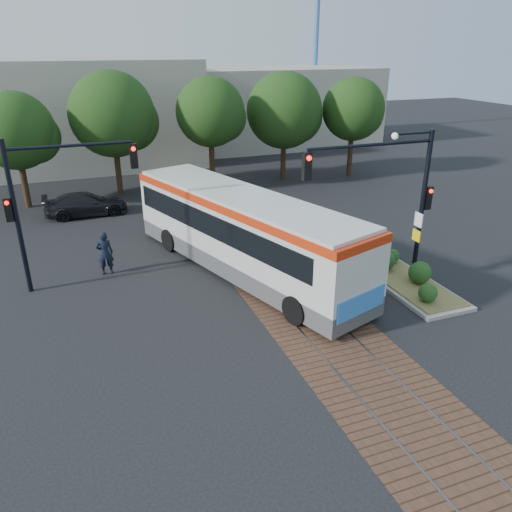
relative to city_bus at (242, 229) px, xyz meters
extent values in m
plane|color=black|center=(0.99, -2.81, -1.91)|extent=(120.00, 120.00, 0.00)
cube|color=brown|center=(0.99, 1.19, -1.91)|extent=(3.60, 40.00, 0.01)
cube|color=slate|center=(0.24, 1.19, -1.90)|extent=(0.06, 40.00, 0.01)
cube|color=slate|center=(1.74, 1.19, -1.90)|extent=(0.06, 40.00, 0.01)
cylinder|color=#382314|center=(-9.01, 13.19, -0.48)|extent=(0.36, 0.36, 2.86)
sphere|color=#1B3D13|center=(-9.01, 13.19, 2.60)|extent=(4.40, 4.40, 4.40)
cylinder|color=#382314|center=(-3.51, 13.99, -0.35)|extent=(0.36, 0.36, 3.12)
sphere|color=#1B3D13|center=(-3.51, 13.99, 3.16)|extent=(5.20, 5.20, 5.20)
cylinder|color=#382314|center=(2.49, 13.19, -0.22)|extent=(0.36, 0.36, 3.39)
sphere|color=#1B3D13|center=(2.49, 13.19, 3.13)|extent=(4.40, 4.40, 4.40)
cylinder|color=#382314|center=(7.99, 13.99, -0.48)|extent=(0.36, 0.36, 2.86)
sphere|color=#1B3D13|center=(7.99, 13.99, 2.90)|extent=(5.20, 5.20, 5.20)
cylinder|color=#382314|center=(12.99, 13.19, -0.35)|extent=(0.36, 0.36, 3.12)
sphere|color=#1B3D13|center=(12.99, 13.19, 2.86)|extent=(4.40, 4.40, 4.40)
cube|color=#ADA899|center=(-7.01, 25.19, 2.09)|extent=(22.00, 12.00, 8.00)
cube|color=#ADA899|center=(12.99, 27.19, 1.59)|extent=(18.00, 10.00, 7.00)
cylinder|color=#3F72B2|center=(18.99, 31.19, 7.09)|extent=(0.50, 0.50, 18.00)
cube|color=#49494C|center=(0.01, -0.05, -1.33)|extent=(6.56, 12.98, 0.75)
cube|color=silver|center=(0.01, -0.05, 0.06)|extent=(6.58, 12.98, 2.02)
cube|color=black|center=(-0.09, 0.26, 0.38)|extent=(6.24, 11.79, 0.96)
cube|color=red|center=(0.01, -0.05, 1.23)|extent=(6.62, 13.00, 0.32)
cube|color=silver|center=(0.01, -0.05, 1.44)|extent=(6.37, 12.55, 0.15)
cube|color=black|center=(1.98, -5.96, 0.49)|extent=(1.66, 0.66, 0.96)
cube|color=#347AD0|center=(2.03, -6.13, -0.79)|extent=(2.25, 0.80, 0.75)
cube|color=orange|center=(1.66, -0.62, -0.58)|extent=(1.57, 4.57, 1.17)
cylinder|color=black|center=(0.29, -4.78, -1.38)|extent=(0.69, 1.13, 1.07)
cylinder|color=black|center=(2.62, -4.01, -1.38)|extent=(0.69, 1.13, 1.07)
cylinder|color=black|center=(-2.43, 3.41, -1.38)|extent=(0.69, 1.13, 1.07)
cylinder|color=black|center=(-0.10, 4.18, -1.38)|extent=(0.69, 1.13, 1.07)
cube|color=gray|center=(5.79, -3.81, -1.84)|extent=(2.20, 5.20, 0.15)
cube|color=olive|center=(5.79, -3.81, -1.72)|extent=(1.90, 4.80, 0.08)
sphere|color=#1E4719|center=(5.39, -5.41, -1.33)|extent=(0.70, 0.70, 0.70)
sphere|color=#1E4719|center=(6.09, -4.01, -1.23)|extent=(0.90, 0.90, 0.90)
sphere|color=#1E4719|center=(5.59, -2.41, -1.28)|extent=(0.80, 0.80, 0.80)
sphere|color=#1E4719|center=(6.29, -1.91, -1.38)|extent=(0.60, 0.60, 0.60)
cylinder|color=black|center=(6.09, -3.61, 1.30)|extent=(0.18, 0.18, 6.00)
cylinder|color=black|center=(3.59, -3.61, 3.90)|extent=(5.00, 0.12, 0.12)
cube|color=black|center=(1.09, -3.61, 3.35)|extent=(0.28, 0.22, 0.95)
sphere|color=#FF190C|center=(1.09, -3.75, 3.65)|extent=(0.18, 0.18, 0.18)
cube|color=black|center=(6.31, -3.61, 1.70)|extent=(0.26, 0.20, 0.90)
sphere|color=#FF190C|center=(6.31, -3.74, 2.00)|extent=(0.16, 0.16, 0.16)
cube|color=white|center=(5.91, -3.73, 0.90)|extent=(0.04, 0.45, 0.55)
cube|color=yellow|center=(5.91, -3.73, 0.25)|extent=(0.04, 0.45, 0.45)
cylinder|color=black|center=(5.29, -3.61, 4.20)|extent=(1.60, 0.08, 0.08)
sphere|color=silver|center=(4.49, -3.61, 4.15)|extent=(0.24, 0.24, 0.24)
cylinder|color=black|center=(-8.51, 1.19, 1.09)|extent=(0.18, 0.18, 6.00)
cylinder|color=black|center=(-6.26, 1.19, 3.69)|extent=(4.50, 0.12, 0.12)
cube|color=black|center=(-4.01, 1.19, 3.14)|extent=(0.28, 0.22, 0.95)
sphere|color=#FF190C|center=(-4.01, 1.05, 3.44)|extent=(0.18, 0.18, 0.18)
cube|color=black|center=(-8.73, 1.19, 1.49)|extent=(0.26, 0.20, 0.90)
sphere|color=#FF190C|center=(-8.73, 1.06, 1.79)|extent=(0.16, 0.16, 0.16)
imported|color=black|center=(-5.51, 1.80, -0.97)|extent=(0.71, 0.48, 1.89)
imported|color=black|center=(-5.82, 10.34, -1.26)|extent=(4.58, 1.97, 1.31)
camera|label=1|loc=(-6.39, -18.53, 7.16)|focal=35.00mm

